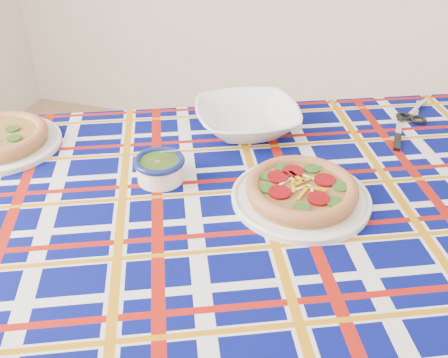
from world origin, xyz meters
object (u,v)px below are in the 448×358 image
(dining_table, at_px, (228,232))
(serving_bowl, at_px, (247,119))
(pesto_bowl, at_px, (160,167))
(main_focaccia_plate, at_px, (302,189))

(dining_table, xyz_separation_m, serving_bowl, (-0.05, 0.36, 0.12))
(dining_table, distance_m, serving_bowl, 0.38)
(dining_table, height_order, pesto_bowl, pesto_bowl)
(pesto_bowl, bearing_deg, serving_bowl, 66.47)
(dining_table, relative_size, pesto_bowl, 15.43)
(dining_table, bearing_deg, pesto_bowl, 140.80)
(pesto_bowl, xyz_separation_m, serving_bowl, (0.13, 0.31, -0.00))
(dining_table, bearing_deg, serving_bowl, 74.22)
(main_focaccia_plate, relative_size, pesto_bowl, 2.66)
(pesto_bowl, height_order, serving_bowl, pesto_bowl)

